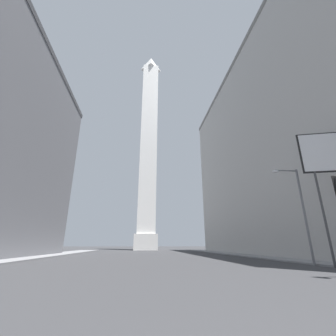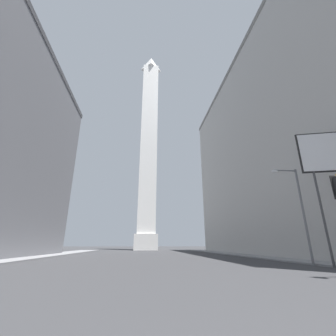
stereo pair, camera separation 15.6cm
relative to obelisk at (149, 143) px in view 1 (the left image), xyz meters
The scene contains 5 objects.
sidewalk_right 59.80m from the obelisk, 70.97° to the right, with size 5.00×85.50×0.15m, color gray.
building_right 48.47m from the obelisk, 54.75° to the right, with size 20.45×57.23×37.42m.
obelisk is the anchor object (origin of this frame).
street_lamp 62.58m from the obelisk, 76.62° to the right, with size 2.53×0.36×8.42m.
billboard_sign 63.63m from the obelisk, 75.24° to the right, with size 5.13×1.64×11.06m.
Camera 1 is at (-1.41, -0.75, 1.68)m, focal length 24.00 mm.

